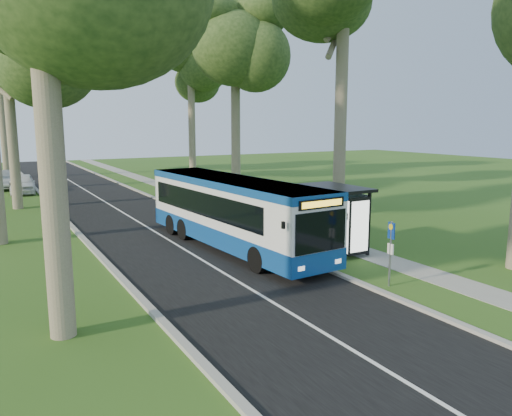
{
  "coord_description": "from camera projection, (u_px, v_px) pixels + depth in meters",
  "views": [
    {
      "loc": [
        -11.12,
        -17.15,
        5.5
      ],
      "look_at": [
        -0.05,
        2.56,
        1.6
      ],
      "focal_mm": 35.0,
      "sensor_mm": 36.0,
      "label": 1
    }
  ],
  "objects": [
    {
      "name": "ground",
      "position": [
        287.0,
        254.0,
        21.04
      ],
      "size": [
        120.0,
        120.0,
        0.0
      ],
      "primitive_type": "plane",
      "color": "#30581B",
      "rests_on": "ground"
    },
    {
      "name": "road",
      "position": [
        138.0,
        221.0,
        27.94
      ],
      "size": [
        7.0,
        100.0,
        0.02
      ],
      "primitive_type": "cube",
      "color": "black",
      "rests_on": "ground"
    },
    {
      "name": "kerb_east",
      "position": [
        196.0,
        215.0,
        29.62
      ],
      "size": [
        0.25,
        100.0,
        0.12
      ],
      "primitive_type": "cube",
      "color": "#9E9B93",
      "rests_on": "ground"
    },
    {
      "name": "kerb_west",
      "position": [
        72.0,
        227.0,
        26.24
      ],
      "size": [
        0.25,
        100.0,
        0.12
      ],
      "primitive_type": "cube",
      "color": "#9E9B93",
      "rests_on": "ground"
    },
    {
      "name": "centre_line",
      "position": [
        138.0,
        221.0,
        27.94
      ],
      "size": [
        0.12,
        100.0,
        0.0
      ],
      "primitive_type": "cube",
      "color": "white",
      "rests_on": "road"
    },
    {
      "name": "footpath",
      "position": [
        240.0,
        211.0,
        31.08
      ],
      "size": [
        1.5,
        100.0,
        0.02
      ],
      "primitive_type": "cube",
      "color": "gray",
      "rests_on": "ground"
    },
    {
      "name": "bus",
      "position": [
        233.0,
        213.0,
        21.7
      ],
      "size": [
        3.27,
        11.83,
        3.1
      ],
      "rotation": [
        0.0,
        0.0,
        0.07
      ],
      "color": "white",
      "rests_on": "ground"
    },
    {
      "name": "bus_stop_sign",
      "position": [
        391.0,
        246.0,
        16.71
      ],
      "size": [
        0.09,
        0.32,
        2.24
      ],
      "rotation": [
        0.0,
        0.0,
        -0.07
      ],
      "color": "gray",
      "rests_on": "ground"
    },
    {
      "name": "bus_shelter",
      "position": [
        345.0,
        206.0,
        21.04
      ],
      "size": [
        1.8,
        3.29,
        2.81
      ],
      "rotation": [
        0.0,
        0.0,
        0.01
      ],
      "color": "black",
      "rests_on": "ground"
    },
    {
      "name": "litter_bin",
      "position": [
        286.0,
        230.0,
        23.37
      ],
      "size": [
        0.58,
        0.58,
        1.01
      ],
      "rotation": [
        0.0,
        0.0,
        -0.05
      ],
      "color": "black",
      "rests_on": "ground"
    },
    {
      "name": "car_white",
      "position": [
        23.0,
        184.0,
        39.02
      ],
      "size": [
        2.21,
        4.62,
        1.52
      ],
      "primitive_type": "imported",
      "rotation": [
        0.0,
        0.0,
        -0.09
      ],
      "color": "white",
      "rests_on": "ground"
    },
    {
      "name": "car_silver",
      "position": [
        0.0,
        180.0,
        41.49
      ],
      "size": [
        1.79,
        4.69,
        1.52
      ],
      "primitive_type": "imported",
      "rotation": [
        0.0,
        0.0,
        -0.04
      ],
      "color": "#A8ABB0",
      "rests_on": "ground"
    },
    {
      "name": "tree_west_c",
      "position": [
        5.0,
        54.0,
        30.53
      ],
      "size": [
        5.2,
        5.2,
        12.99
      ],
      "color": "#7A6B56",
      "rests_on": "ground"
    },
    {
      "name": "tree_east_c",
      "position": [
        235.0,
        27.0,
        37.65
      ],
      "size": [
        5.2,
        5.2,
        17.0
      ],
      "color": "#7A6B56",
      "rests_on": "ground"
    },
    {
      "name": "tree_east_d",
      "position": [
        190.0,
        56.0,
        48.66
      ],
      "size": [
        5.2,
        5.2,
        16.1
      ],
      "color": "#7A6B56",
      "rests_on": "ground"
    }
  ]
}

